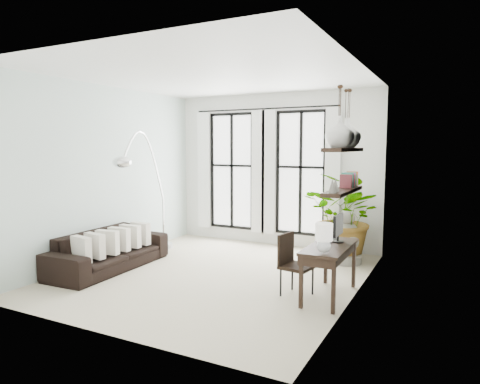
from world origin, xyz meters
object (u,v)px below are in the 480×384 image
Objects in this scene: desk_chair at (292,260)px; arc_lamp at (144,160)px; desk at (329,249)px; buddha at (347,241)px; sofa at (109,250)px; plant at (347,217)px.

desk_chair is 0.37× the size of arc_lamp.
buddha is at bearing 95.88° from desk.
buddha is at bearing 21.77° from arc_lamp.
sofa is 3.25m from desk_chair.
arc_lamp is at bearing -8.91° from sofa.
buddha is (-0.20, 1.95, -0.29)m from desk.
plant is 2.13m from desk.
desk_chair is 3.48m from arc_lamp.
plant is 0.43m from buddha.
desk is at bearing -9.01° from arc_lamp.
desk_chair is (3.24, 0.21, 0.17)m from sofa.
desk is 0.55m from desk_chair.
plant reaches higher than sofa.
desk is at bearing -83.32° from plant.
plant is at bearing 96.68° from desk.
arc_lamp reaches higher than desk_chair.
desk is (0.25, -2.11, -0.11)m from plant.
plant is 1.67× the size of buddha.
sofa is at bearing -96.90° from arc_lamp.
desk_chair reaches higher than sofa.
buddha is at bearing -73.48° from plant.
arc_lamp reaches higher than buddha.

